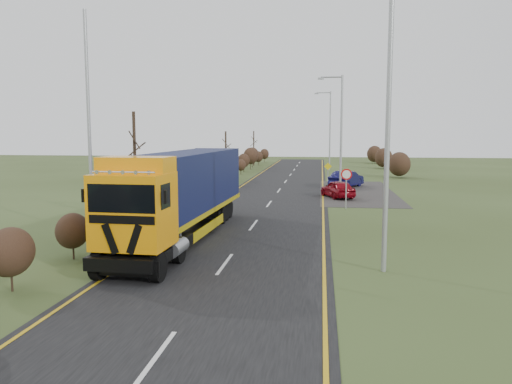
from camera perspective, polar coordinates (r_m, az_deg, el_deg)
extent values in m
plane|color=#34411C|center=(22.78, -1.65, -5.68)|extent=(160.00, 160.00, 0.00)
cube|color=black|center=(32.53, 1.14, -1.88)|extent=(8.00, 120.00, 0.02)
cube|color=#302D2A|center=(42.35, 11.43, 0.02)|extent=(6.00, 18.00, 0.02)
cube|color=#C49912|center=(33.13, -5.23, -1.71)|extent=(0.12, 116.00, 0.01)
cube|color=#C49912|center=(32.33, 7.68, -1.96)|extent=(0.12, 116.00, 0.01)
cube|color=silver|center=(11.65, -11.53, -18.20)|extent=(0.12, 3.00, 0.01)
cube|color=silver|center=(18.95, -3.58, -8.18)|extent=(0.12, 3.00, 0.01)
cube|color=silver|center=(26.65, -0.28, -3.77)|extent=(0.12, 3.00, 0.01)
cube|color=silver|center=(34.49, 1.51, -1.35)|extent=(0.12, 3.00, 0.01)
cube|color=silver|center=(42.39, 2.63, 0.18)|extent=(0.12, 3.00, 0.01)
cube|color=silver|center=(50.32, 3.41, 1.22)|extent=(0.12, 3.00, 0.01)
cube|color=silver|center=(58.27, 3.97, 1.98)|extent=(0.12, 3.00, 0.01)
cube|color=silver|center=(66.24, 4.39, 2.56)|extent=(0.12, 3.00, 0.01)
cube|color=silver|center=(74.21, 4.73, 3.01)|extent=(0.12, 3.00, 0.01)
cube|color=silver|center=(82.18, 5.00, 3.38)|extent=(0.12, 3.00, 0.01)
ellipsoid|color=#312016|center=(17.28, -26.29, -6.16)|extent=(1.34, 1.74, 1.54)
ellipsoid|color=#312016|center=(20.69, -20.23, -4.17)|extent=(1.21, 1.57, 1.39)
ellipsoid|color=#312016|center=(24.19, -15.84, -1.62)|extent=(1.58, 2.06, 1.82)
ellipsoid|color=#312016|center=(27.82, -12.59, 0.28)|extent=(1.96, 2.55, 2.25)
ellipsoid|color=#312016|center=(31.61, -10.19, 0.88)|extent=(1.83, 2.38, 2.10)
ellipsoid|color=#312016|center=(35.45, -8.10, 0.85)|extent=(1.37, 1.78, 1.57)
ellipsoid|color=#312016|center=(39.34, -6.69, 1.23)|extent=(1.20, 1.56, 1.38)
ellipsoid|color=#312016|center=(43.15, -5.22, 2.18)|extent=(1.55, 2.02, 1.78)
ellipsoid|color=#312016|center=(47.06, -4.36, 3.02)|extent=(1.95, 2.53, 2.24)
ellipsoid|color=#312016|center=(50.94, -3.22, 3.22)|extent=(1.85, 2.41, 2.13)
ellipsoid|color=#312016|center=(54.94, -2.67, 3.04)|extent=(1.40, 1.81, 1.61)
ellipsoid|color=#312016|center=(58.84, -1.75, 3.11)|extent=(1.19, 1.55, 1.37)
ellipsoid|color=#312016|center=(62.81, -1.41, 3.62)|extent=(1.52, 1.97, 1.75)
ellipsoid|color=#312016|center=(66.70, -0.62, 4.14)|extent=(1.93, 2.51, 2.22)
ellipsoid|color=#312016|center=(70.70, -0.43, 4.25)|extent=(1.88, 2.44, 2.16)
ellipsoid|color=#312016|center=(74.64, 0.26, 4.06)|extent=(1.43, 1.85, 1.64)
ellipsoid|color=#312016|center=(78.66, 0.36, 4.04)|extent=(1.19, 1.55, 1.37)
ellipsoid|color=#312016|center=(82.57, 0.97, 4.37)|extent=(1.49, 1.93, 1.71)
cylinder|color=#322319|center=(27.90, -13.65, 2.71)|extent=(0.18, 0.18, 6.05)
cylinder|color=#322319|center=(52.98, -3.47, 4.21)|extent=(0.18, 0.18, 5.06)
cylinder|color=#322319|center=(74.68, -0.26, 5.01)|extent=(0.18, 0.18, 5.15)
cube|color=black|center=(18.68, -12.66, -6.50)|extent=(2.53, 4.58, 0.44)
cube|color=orange|center=(17.57, -13.78, -2.02)|extent=(2.53, 2.25, 2.53)
cube|color=black|center=(17.00, -14.87, -8.40)|extent=(2.44, 0.22, 0.54)
cube|color=black|center=(16.88, -16.34, -5.15)|extent=(0.59, 0.04, 1.05)
cube|color=black|center=(16.57, -13.74, -5.29)|extent=(0.59, 0.04, 1.05)
cube|color=black|center=(16.52, -15.15, -0.73)|extent=(2.29, 0.16, 0.93)
cube|color=black|center=(16.60, -15.12, -3.08)|extent=(2.24, 0.13, 0.27)
cube|color=orange|center=(17.72, -13.52, 3.07)|extent=(2.49, 1.47, 0.55)
cylinder|color=silver|center=(16.65, -14.94, 2.19)|extent=(2.15, 0.15, 0.06)
cube|color=black|center=(17.30, -19.14, -0.38)|extent=(0.09, 0.12, 0.44)
cube|color=black|center=(16.25, -10.31, -0.56)|extent=(0.09, 0.12, 0.44)
cylinder|color=gray|center=(19.42, -15.39, -5.92)|extent=(0.60, 1.29, 0.55)
cylinder|color=gray|center=(18.68, -9.00, -6.26)|extent=(0.60, 1.29, 0.55)
cube|color=#BFA50D|center=(24.51, -7.61, -2.00)|extent=(2.96, 12.38, 0.23)
cube|color=black|center=(24.33, -7.66, 1.40)|extent=(2.92, 11.99, 2.68)
cube|color=#0E183A|center=(30.11, -4.71, 2.47)|extent=(2.42, 0.16, 2.68)
cube|color=#0E183A|center=(18.67, -12.43, -0.34)|extent=(2.42, 0.16, 2.68)
cube|color=black|center=(28.15, -5.63, -1.99)|extent=(2.39, 3.60, 0.34)
cube|color=#BFA50D|center=(24.04, -10.93, -3.84)|extent=(0.28, 5.36, 0.44)
cube|color=#BFA50D|center=(23.41, -5.38, -4.03)|extent=(0.28, 5.36, 0.44)
cylinder|color=black|center=(17.71, -17.54, -7.97)|extent=(0.35, 1.03, 1.01)
cylinder|color=black|center=(16.96, -11.19, -8.44)|extent=(0.35, 1.03, 1.01)
cylinder|color=black|center=(19.87, -14.57, -6.27)|extent=(0.35, 1.03, 1.01)
cylinder|color=black|center=(19.21, -8.86, -6.58)|extent=(0.35, 1.03, 1.01)
cylinder|color=black|center=(27.58, -8.12, -2.48)|extent=(0.35, 1.03, 1.01)
cylinder|color=black|center=(27.11, -3.94, -2.59)|extent=(0.35, 1.03, 1.01)
cylinder|color=black|center=(28.51, -7.59, -2.17)|extent=(0.35, 1.03, 1.01)
cylinder|color=black|center=(28.05, -3.55, -2.27)|extent=(0.35, 1.03, 1.01)
cylinder|color=black|center=(29.44, -7.10, -1.87)|extent=(0.35, 1.03, 1.01)
cylinder|color=black|center=(29.00, -3.18, -1.97)|extent=(0.35, 1.03, 1.01)
imported|color=maroon|center=(38.28, 9.31, 0.33)|extent=(2.84, 4.18, 1.32)
imported|color=#0A0A37|center=(45.64, 10.30, 1.44)|extent=(3.40, 4.72, 1.48)
cylinder|color=#A1A3A6|center=(17.93, 14.82, 6.72)|extent=(0.18, 0.18, 9.94)
cylinder|color=#A1A3A6|center=(40.22, 9.71, 6.39)|extent=(0.18, 0.18, 9.39)
cylinder|color=#A1A3A6|center=(40.42, 8.63, 12.86)|extent=(1.67, 0.12, 0.12)
cube|color=#A1A3A6|center=(40.40, 7.41, 12.74)|extent=(0.47, 0.19, 0.15)
cylinder|color=#A1A3A6|center=(66.35, 8.45, 6.91)|extent=(0.18, 0.18, 10.24)
cylinder|color=#A1A3A6|center=(66.54, 7.73, 11.19)|extent=(1.82, 0.12, 0.12)
cube|color=#A1A3A6|center=(66.53, 6.93, 11.10)|extent=(0.51, 0.20, 0.16)
cylinder|color=#A1A3A6|center=(24.61, -18.55, 7.19)|extent=(0.16, 0.16, 10.48)
cylinder|color=#A1A3A6|center=(32.83, 10.25, 0.05)|extent=(0.08, 0.08, 2.25)
cylinder|color=red|center=(32.69, 10.30, 2.00)|extent=(0.72, 0.04, 0.72)
cylinder|color=white|center=(32.67, 10.30, 2.00)|extent=(0.54, 0.02, 0.54)
cylinder|color=#A1A3A6|center=(49.95, 8.21, 1.95)|extent=(0.08, 0.08, 1.49)
cube|color=yellow|center=(49.84, 8.23, 2.92)|extent=(0.75, 0.04, 0.75)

